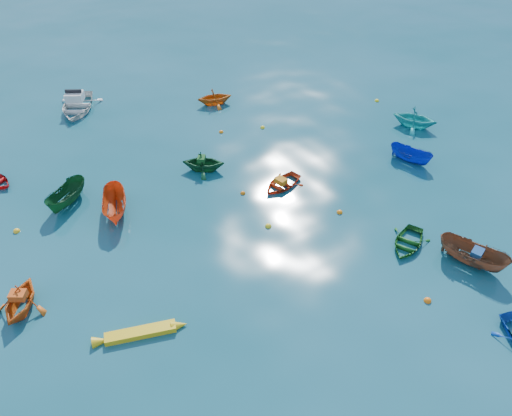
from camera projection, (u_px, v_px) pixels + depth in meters
ground at (315, 268)px, 24.13m from camera, size 160.00×160.00×0.00m
sampan_brown_mid at (470, 263)px, 24.38m from camera, size 2.21×3.61×1.31m
dinghy_orange_w at (24, 309)px, 22.21m from camera, size 3.39×3.47×1.39m
dinghy_green_e at (407, 245)px, 25.37m from camera, size 3.26×2.87×0.56m
dinghy_cyan_se at (413, 127)px, 34.47m from camera, size 3.66×3.81×1.54m
sampan_orange_n at (117, 213)px, 27.32m from camera, size 2.48×3.60×1.30m
dinghy_green_n at (204, 170)px, 30.48m from camera, size 3.35×3.30×1.34m
dinghy_red_ne at (282, 186)px, 29.23m from camera, size 2.93×2.34×0.54m
sampan_blue_far at (409, 161)px, 31.23m from camera, size 1.76×2.93×1.06m
dinghy_orange_far at (215, 104)px, 37.00m from camera, size 3.08×2.87×1.32m
sampan_green_far at (69, 203)px, 27.98m from camera, size 3.19×2.76×1.20m
kayak_yellow at (141, 334)px, 21.15m from camera, size 3.63×1.80×0.36m
motorboat_white at (78, 110)px, 36.33m from camera, size 4.99×5.34×1.50m
tarp_blue_a at (477, 253)px, 23.80m from camera, size 0.75×0.65×0.31m
tarp_orange_a at (18, 295)px, 21.70m from camera, size 0.86×0.82×0.33m
tarp_green_b at (201, 159)px, 29.97m from camera, size 0.72×0.74×0.29m
tarp_orange_b at (281, 181)px, 28.90m from camera, size 0.62×0.74×0.32m
buoy_ye_a at (268, 227)px, 26.47m from camera, size 0.34×0.34×0.34m
buoy_or_b at (427, 301)px, 22.56m from camera, size 0.35×0.35×0.35m
buoy_or_c at (243, 194)px, 28.66m from camera, size 0.30×0.30×0.30m
buoy_ye_c at (263, 128)px, 34.35m from camera, size 0.31×0.31×0.31m
buoy_or_d at (340, 213)px, 27.35m from camera, size 0.32×0.32×0.32m
buoy_ye_d at (17, 232)px, 26.16m from camera, size 0.35×0.35×0.35m
buoy_or_e at (221, 132)px, 33.89m from camera, size 0.31×0.31×0.31m
buoy_ye_e at (377, 101)px, 37.37m from camera, size 0.32×0.32×0.32m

